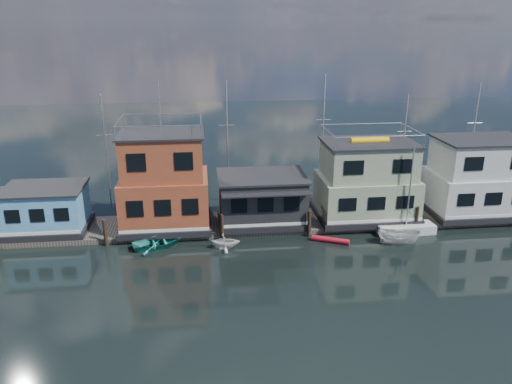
{
  "coord_description": "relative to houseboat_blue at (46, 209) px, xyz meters",
  "views": [
    {
      "loc": [
        -5.34,
        -27.09,
        16.68
      ],
      "look_at": [
        -0.99,
        12.0,
        3.0
      ],
      "focal_mm": 35.0,
      "sensor_mm": 36.0,
      "label": 1
    }
  ],
  "objects": [
    {
      "name": "ground",
      "position": [
        18.0,
        -12.0,
        -2.21
      ],
      "size": [
        160.0,
        160.0,
        0.0
      ],
      "primitive_type": "plane",
      "color": "black",
      "rests_on": "ground"
    },
    {
      "name": "dock",
      "position": [
        18.0,
        0.0,
        -2.01
      ],
      "size": [
        48.0,
        5.0,
        0.4
      ],
      "primitive_type": "cube",
      "color": "#595147",
      "rests_on": "ground"
    },
    {
      "name": "houseboat_blue",
      "position": [
        0.0,
        0.0,
        0.0
      ],
      "size": [
        6.4,
        4.9,
        3.66
      ],
      "color": "black",
      "rests_on": "dock"
    },
    {
      "name": "background_masts",
      "position": [
        22.76,
        6.0,
        3.35
      ],
      "size": [
        36.4,
        0.16,
        12.0
      ],
      "color": "silver",
      "rests_on": "ground"
    },
    {
      "name": "houseboat_green",
      "position": [
        26.5,
        0.0,
        1.34
      ],
      "size": [
        8.4,
        5.9,
        7.03
      ],
      "color": "black",
      "rests_on": "dock"
    },
    {
      "name": "houseboat_red",
      "position": [
        9.5,
        0.0,
        1.9
      ],
      "size": [
        7.4,
        5.9,
        11.86
      ],
      "color": "black",
      "rests_on": "dock"
    },
    {
      "name": "motorboat",
      "position": [
        27.67,
        -5.01,
        -1.58
      ],
      "size": [
        3.44,
        2.09,
        1.25
      ],
      "primitive_type": "imported",
      "rotation": [
        0.0,
        0.0,
        1.28
      ],
      "color": "silver",
      "rests_on": "ground"
    },
    {
      "name": "houseboat_dark",
      "position": [
        17.5,
        -0.02,
        0.21
      ],
      "size": [
        7.4,
        6.1,
        4.06
      ],
      "color": "black",
      "rests_on": "dock"
    },
    {
      "name": "pilings",
      "position": [
        17.67,
        -2.8,
        -1.11
      ],
      "size": [
        42.28,
        0.28,
        2.2
      ],
      "color": "#2D2116",
      "rests_on": "ground"
    },
    {
      "name": "day_sailer",
      "position": [
        29.06,
        -3.0,
        -1.77
      ],
      "size": [
        4.76,
        1.81,
        7.39
      ],
      "rotation": [
        0.0,
        0.0,
        0.05
      ],
      "color": "silver",
      "rests_on": "ground"
    },
    {
      "name": "red_kayak",
      "position": [
        22.46,
        -4.12,
        -1.99
      ],
      "size": [
        2.88,
        1.63,
        0.43
      ],
      "primitive_type": "cylinder",
      "rotation": [
        0.0,
        1.57,
        -0.43
      ],
      "color": "red",
      "rests_on": "ground"
    },
    {
      "name": "houseboat_white",
      "position": [
        36.5,
        0.0,
        1.33
      ],
      "size": [
        8.4,
        5.9,
        6.66
      ],
      "color": "black",
      "rests_on": "dock"
    },
    {
      "name": "dinghy_teal",
      "position": [
        8.94,
        -3.51,
        -1.82
      ],
      "size": [
        4.33,
        3.57,
        0.78
      ],
      "primitive_type": "imported",
      "rotation": [
        0.0,
        0.0,
        1.83
      ],
      "color": "teal",
      "rests_on": "ground"
    },
    {
      "name": "dinghy_white",
      "position": [
        14.13,
        -4.28,
        -1.6
      ],
      "size": [
        2.48,
        2.2,
        1.21
      ],
      "primitive_type": "imported",
      "rotation": [
        0.0,
        0.0,
        1.48
      ],
      "color": "silver",
      "rests_on": "ground"
    }
  ]
}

